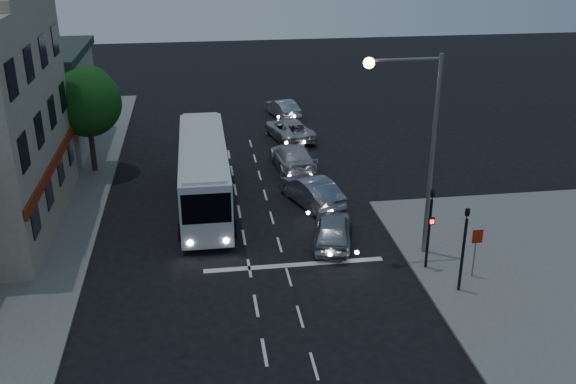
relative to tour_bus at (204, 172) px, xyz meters
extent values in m
plane|color=black|center=(1.72, -9.14, -1.91)|extent=(120.00, 120.00, 0.00)
cube|color=silver|center=(1.72, -13.14, -1.90)|extent=(0.12, 1.60, 0.01)
cube|color=silver|center=(1.72, -10.14, -1.90)|extent=(0.12, 1.60, 0.01)
cube|color=silver|center=(1.72, -7.14, -1.90)|extent=(0.12, 1.60, 0.01)
cube|color=silver|center=(1.72, -4.14, -1.90)|extent=(0.12, 1.60, 0.01)
cube|color=silver|center=(1.72, -1.14, -1.90)|extent=(0.12, 1.60, 0.01)
cube|color=silver|center=(1.72, 1.86, -1.90)|extent=(0.12, 1.60, 0.01)
cube|color=silver|center=(1.72, 4.86, -1.90)|extent=(0.12, 1.60, 0.01)
cube|color=silver|center=(1.72, 7.86, -1.90)|extent=(0.12, 1.60, 0.01)
cube|color=silver|center=(3.32, -14.14, -1.90)|extent=(0.10, 1.50, 0.01)
cube|color=silver|center=(3.32, -11.14, -1.90)|extent=(0.10, 1.50, 0.01)
cube|color=silver|center=(3.32, -8.14, -1.90)|extent=(0.10, 1.50, 0.01)
cube|color=silver|center=(3.32, -5.14, -1.90)|extent=(0.10, 1.50, 0.01)
cube|color=silver|center=(3.32, -2.14, -1.90)|extent=(0.10, 1.50, 0.01)
cube|color=silver|center=(3.32, 0.86, -1.90)|extent=(0.10, 1.50, 0.01)
cube|color=silver|center=(3.32, 3.86, -1.90)|extent=(0.10, 1.50, 0.01)
cube|color=silver|center=(3.32, 6.86, -1.90)|extent=(0.10, 1.50, 0.01)
cube|color=silver|center=(3.32, 9.86, -1.90)|extent=(0.10, 1.50, 0.01)
cube|color=silver|center=(3.72, -7.14, -1.90)|extent=(8.00, 0.35, 0.01)
cube|color=silver|center=(0.00, 0.00, -0.04)|extent=(2.41, 11.47, 3.06)
cube|color=silver|center=(0.00, 0.00, 1.53)|extent=(2.02, 11.08, 0.17)
cube|color=black|center=(0.00, -5.68, 0.43)|extent=(2.20, 0.12, 1.43)
cube|color=black|center=(1.20, 0.48, 0.58)|extent=(0.05, 9.55, 0.86)
cube|color=black|center=(-1.20, 0.48, 0.58)|extent=(0.05, 9.55, 0.86)
cube|color=maroon|center=(1.21, 0.95, -0.47)|extent=(0.04, 5.25, 1.34)
cube|color=maroon|center=(-1.21, 0.95, -0.47)|extent=(0.04, 5.25, 1.34)
cylinder|color=black|center=(-1.19, -4.01, -1.43)|extent=(0.34, 0.96, 0.96)
cylinder|color=black|center=(1.19, -4.01, -1.43)|extent=(0.34, 0.96, 0.96)
cylinder|color=black|center=(-1.19, 2.39, -1.43)|extent=(0.34, 0.96, 0.96)
cylinder|color=black|center=(1.19, 2.39, -1.43)|extent=(0.34, 0.96, 0.96)
cylinder|color=black|center=(-1.19, 4.01, -1.43)|extent=(0.34, 0.96, 0.96)
cylinder|color=black|center=(1.19, 4.01, -1.43)|extent=(0.34, 0.96, 0.96)
cylinder|color=#FFF2CC|center=(-0.81, -5.75, -1.19)|extent=(0.25, 0.05, 0.25)
cylinder|color=#FFF2CC|center=(0.81, -5.75, -1.19)|extent=(0.25, 0.05, 0.25)
imported|color=#9EA3AD|center=(5.82, -5.34, -1.18)|extent=(2.69, 4.56, 1.46)
imported|color=gray|center=(5.61, -0.70, -1.14)|extent=(3.08, 4.94, 1.54)
imported|color=silver|center=(5.43, 4.59, -1.13)|extent=(2.47, 5.46, 1.55)
imported|color=#BABABA|center=(6.07, 10.41, -1.19)|extent=(3.38, 5.52, 1.43)
imported|color=#A7A9AB|center=(6.36, 15.99, -1.23)|extent=(2.50, 4.36, 1.36)
cylinder|color=black|center=(9.32, -8.34, -0.19)|extent=(0.12, 0.12, 3.20)
imported|color=black|center=(9.32, -8.34, 1.86)|extent=(0.15, 0.18, 0.90)
cube|color=black|center=(9.32, -8.52, 0.51)|extent=(0.25, 0.12, 0.30)
cube|color=#FF0C0C|center=(9.32, -8.59, 0.51)|extent=(0.16, 0.02, 0.18)
cylinder|color=black|center=(10.02, -10.34, -0.19)|extent=(0.12, 0.12, 3.20)
imported|color=black|center=(10.02, -10.34, 1.86)|extent=(0.18, 0.15, 0.90)
cylinder|color=slate|center=(11.02, -9.34, -0.79)|extent=(0.06, 0.06, 2.00)
cube|color=#A31907|center=(11.02, -9.41, 0.11)|extent=(0.45, 0.03, 0.60)
cylinder|color=slate|center=(9.72, -6.94, 2.71)|extent=(0.20, 0.20, 9.00)
cylinder|color=slate|center=(8.22, -6.94, 7.01)|extent=(3.00, 0.12, 0.12)
sphere|color=#FFBF59|center=(6.72, -6.94, 6.91)|extent=(0.44, 0.44, 0.44)
cube|color=#9B8D65|center=(-7.78, -1.14, 8.46)|extent=(1.00, 12.00, 0.50)
cube|color=maroon|center=(-7.23, -1.14, 1.21)|extent=(0.15, 12.00, 0.50)
cube|color=black|center=(-7.26, -5.64, 0.41)|extent=(0.06, 1.30, 1.50)
cube|color=black|center=(-7.26, -2.64, 0.41)|extent=(0.06, 1.30, 1.50)
cube|color=black|center=(-7.26, 0.36, 0.41)|extent=(0.06, 1.30, 1.50)
cube|color=black|center=(-7.26, 3.36, 0.41)|extent=(0.06, 1.30, 1.50)
cube|color=black|center=(-7.26, -5.64, 3.41)|extent=(0.06, 1.30, 1.50)
cube|color=black|center=(-7.26, -2.64, 3.41)|extent=(0.06, 1.30, 1.50)
cube|color=black|center=(-7.26, 0.36, 3.41)|extent=(0.06, 1.30, 1.50)
cube|color=black|center=(-7.26, 3.36, 3.41)|extent=(0.06, 1.30, 1.50)
cube|color=black|center=(-7.26, -5.64, 6.41)|extent=(0.06, 1.30, 1.50)
cube|color=black|center=(-7.26, -2.64, 6.41)|extent=(0.06, 1.30, 1.50)
cube|color=black|center=(-7.26, 0.36, 6.41)|extent=(0.06, 1.30, 1.50)
cube|color=black|center=(-7.26, 3.36, 6.41)|extent=(0.06, 1.30, 1.50)
cube|color=gray|center=(-11.78, 10.86, 1.21)|extent=(9.00, 9.00, 6.00)
cube|color=#27332E|center=(-11.78, 10.86, 4.46)|extent=(9.40, 9.40, 0.50)
cylinder|color=black|center=(-6.48, 5.86, -0.39)|extent=(0.32, 0.32, 2.80)
sphere|color=#104910|center=(-6.48, 5.86, 2.41)|extent=(4.00, 4.00, 4.00)
sphere|color=#1A511B|center=(-6.28, 6.46, 3.11)|extent=(2.60, 2.60, 2.60)
sphere|color=#104910|center=(-6.78, 5.26, 2.81)|extent=(2.40, 2.40, 2.40)
camera|label=1|loc=(-0.14, -31.67, 12.13)|focal=40.00mm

